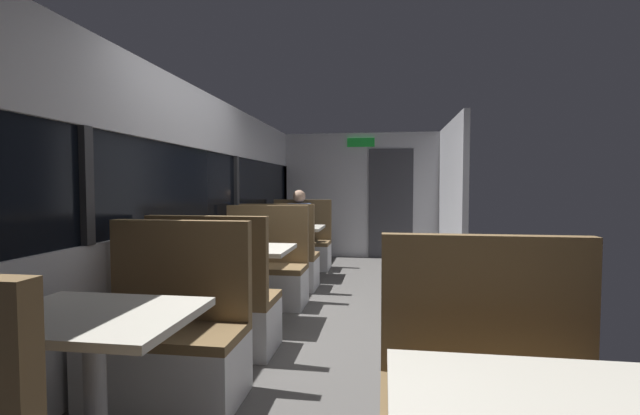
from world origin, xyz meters
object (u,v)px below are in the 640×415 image
bench_far_window_facing_entry (301,248)px  bench_far_window_facing_end (280,263)px  dining_table_far_window (291,233)px  coffee_cup_primary (287,222)px  bench_mid_window_facing_end (216,311)px  dining_table_near_window (94,334)px  seated_passenger (300,235)px  bench_mid_window_facing_entry (264,275)px  bench_near_window_facing_entry (169,345)px  dining_table_mid_window (243,258)px

bench_far_window_facing_entry → bench_far_window_facing_end: bearing=-90.0°
dining_table_far_window → coffee_cup_primary: coffee_cup_primary is taller
bench_mid_window_facing_end → bench_far_window_facing_end: 2.16m
dining_table_near_window → seated_passenger: size_ratio=0.71×
dining_table_near_window → bench_mid_window_facing_entry: size_ratio=0.82×
dining_table_far_window → bench_far_window_facing_entry: 0.77m
bench_near_window_facing_entry → bench_mid_window_facing_end: 0.76m
dining_table_near_window → bench_far_window_facing_entry: 5.03m
bench_near_window_facing_entry → coffee_cup_primary: size_ratio=12.22×
bench_near_window_facing_entry → seated_passenger: 4.25m
dining_table_mid_window → bench_near_window_facing_entry: bearing=-90.0°
dining_table_near_window → bench_mid_window_facing_end: (0.00, 1.46, -0.31)m
dining_table_far_window → seated_passenger: seated_passenger is taller
dining_table_far_window → bench_far_window_facing_entry: bench_far_window_facing_entry is taller
dining_table_mid_window → bench_far_window_facing_entry: bearing=90.0°
bench_far_window_facing_entry → dining_table_near_window: bearing=-90.0°
seated_passenger → coffee_cup_primary: 0.53m
bench_mid_window_facing_entry → bench_near_window_facing_entry: bearing=-90.0°
dining_table_near_window → bench_mid_window_facing_end: 1.49m
dining_table_near_window → bench_far_window_facing_end: 3.64m
dining_table_near_window → dining_table_mid_window: (0.00, 2.16, 0.00)m
bench_mid_window_facing_end → bench_mid_window_facing_entry: size_ratio=1.00×
bench_far_window_facing_end → bench_mid_window_facing_entry: bearing=-90.0°
bench_mid_window_facing_entry → dining_table_far_window: size_ratio=1.22×
bench_far_window_facing_entry → seated_passenger: (0.00, -0.07, 0.21)m
seated_passenger → dining_table_near_window: bearing=-90.0°
bench_mid_window_facing_entry → seated_passenger: seated_passenger is taller
bench_mid_window_facing_entry → bench_far_window_facing_entry: 2.16m
bench_far_window_facing_entry → coffee_cup_primary: (-0.10, -0.53, 0.46)m
bench_far_window_facing_end → seated_passenger: 1.34m
dining_table_mid_window → bench_mid_window_facing_entry: bench_mid_window_facing_entry is taller
bench_mid_window_facing_entry → bench_far_window_facing_end: 0.76m
dining_table_far_window → coffee_cup_primary: bearing=120.4°
coffee_cup_primary → bench_far_window_facing_entry: bearing=79.5°
bench_near_window_facing_entry → dining_table_far_window: bench_near_window_facing_entry is taller
bench_mid_window_facing_entry → seated_passenger: 2.10m
bench_near_window_facing_entry → coffee_cup_primary: (-0.10, 3.79, 0.46)m
bench_far_window_facing_end → bench_far_window_facing_entry: 1.40m
bench_far_window_facing_end → dining_table_mid_window: bearing=-90.0°
bench_mid_window_facing_end → bench_far_window_facing_entry: 3.56m
bench_far_window_facing_entry → coffee_cup_primary: 0.71m
dining_table_near_window → bench_mid_window_facing_end: bench_mid_window_facing_end is taller
bench_far_window_facing_entry → bench_mid_window_facing_end: bearing=-90.0°
dining_table_far_window → coffee_cup_primary: (-0.10, 0.17, 0.15)m
coffee_cup_primary → bench_mid_window_facing_entry: bearing=-86.5°
bench_near_window_facing_entry → bench_mid_window_facing_entry: (0.00, 2.16, 0.00)m
dining_table_far_window → bench_far_window_facing_end: bearing=-90.0°
bench_mid_window_facing_end → dining_table_far_window: bearing=90.0°
bench_far_window_facing_end → seated_passenger: seated_passenger is taller
seated_passenger → bench_mid_window_facing_entry: bearing=-90.0°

